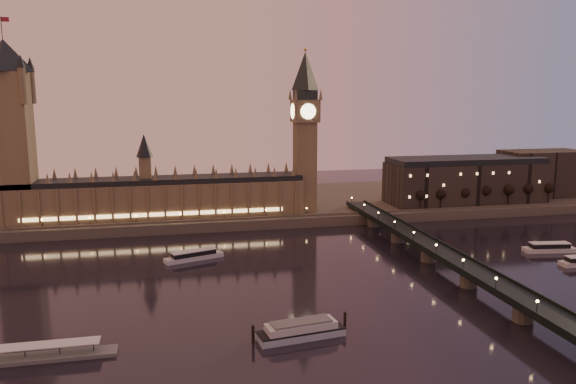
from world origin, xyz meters
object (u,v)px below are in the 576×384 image
object	(u,v)px
cruise_boat_b	(549,248)
pontoon_pier	(45,355)
moored_barge	(301,330)
cruise_boat_a	(194,256)

from	to	relation	value
cruise_boat_b	pontoon_pier	size ratio (longest dim) A/B	0.65
cruise_boat_b	moored_barge	distance (m)	169.30
cruise_boat_a	moored_barge	distance (m)	104.42
cruise_boat_a	cruise_boat_b	xyz separation A→B (m)	(183.15, -25.36, 0.10)
moored_barge	pontoon_pier	distance (m)	82.00
cruise_boat_b	cruise_boat_a	bearing A→B (deg)	-179.89
cruise_boat_a	pontoon_pier	distance (m)	110.21
cruise_boat_a	cruise_boat_b	world-z (taller)	cruise_boat_b
cruise_boat_a	moored_barge	bearing A→B (deg)	-91.81
cruise_boat_b	moored_barge	xyz separation A→B (m)	(-152.11, -74.34, 0.49)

